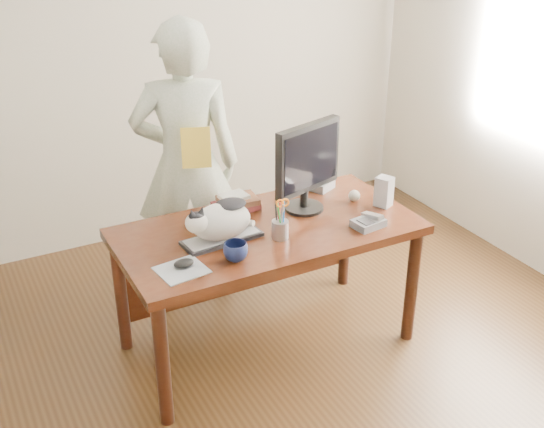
{
  "coord_description": "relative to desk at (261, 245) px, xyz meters",
  "views": [
    {
      "loc": [
        -1.48,
        -2.26,
        2.42
      ],
      "look_at": [
        0.0,
        0.55,
        0.85
      ],
      "focal_mm": 45.0,
      "sensor_mm": 36.0,
      "label": 1
    }
  ],
  "objects": [
    {
      "name": "mouse",
      "position": [
        -0.55,
        -0.26,
        0.17
      ],
      "size": [
        0.11,
        0.08,
        0.04
      ],
      "rotation": [
        0.0,
        0.0,
        0.13
      ],
      "color": "black",
      "rests_on": "mousepad"
    },
    {
      "name": "phone",
      "position": [
        0.48,
        -0.32,
        0.17
      ],
      "size": [
        0.18,
        0.15,
        0.07
      ],
      "rotation": [
        0.0,
        0.0,
        0.13
      ],
      "color": "slate",
      "rests_on": "desk"
    },
    {
      "name": "speaker",
      "position": [
        0.7,
        -0.15,
        0.23
      ],
      "size": [
        0.11,
        0.11,
        0.17
      ],
      "rotation": [
        0.0,
        0.0,
        0.43
      ],
      "color": "#9C9C9E",
      "rests_on": "desk"
    },
    {
      "name": "desk",
      "position": [
        0.0,
        0.0,
        0.0
      ],
      "size": [
        1.6,
        0.8,
        0.75
      ],
      "color": "black",
      "rests_on": "ground"
    },
    {
      "name": "coffee_mug",
      "position": [
        -0.3,
        -0.31,
        0.19
      ],
      "size": [
        0.17,
        0.17,
        0.09
      ],
      "primitive_type": "imported",
      "rotation": [
        0.0,
        0.0,
        0.87
      ],
      "color": "black",
      "rests_on": "desk"
    },
    {
      "name": "cat",
      "position": [
        -0.29,
        -0.1,
        0.27
      ],
      "size": [
        0.41,
        0.23,
        0.23
      ],
      "rotation": [
        0.0,
        0.0,
        0.09
      ],
      "color": "silver",
      "rests_on": "keyboard"
    },
    {
      "name": "room",
      "position": [
        0.0,
        -0.68,
        0.75
      ],
      "size": [
        4.5,
        4.5,
        4.5
      ],
      "color": "black",
      "rests_on": "ground"
    },
    {
      "name": "book_stack",
      "position": [
        -0.05,
        0.2,
        0.19
      ],
      "size": [
        0.24,
        0.19,
        0.09
      ],
      "rotation": [
        0.0,
        0.0,
        -0.01
      ],
      "color": "#441213",
      "rests_on": "desk"
    },
    {
      "name": "calculator",
      "position": [
        0.5,
        0.24,
        0.17
      ],
      "size": [
        0.2,
        0.23,
        0.06
      ],
      "rotation": [
        0.0,
        0.0,
        0.45
      ],
      "color": "slate",
      "rests_on": "desk"
    },
    {
      "name": "keyboard",
      "position": [
        -0.28,
        -0.1,
        0.16
      ],
      "size": [
        0.43,
        0.19,
        0.02
      ],
      "rotation": [
        0.0,
        0.0,
        0.09
      ],
      "color": "black",
      "rests_on": "desk"
    },
    {
      "name": "held_book",
      "position": [
        -0.17,
        0.46,
        0.45
      ],
      "size": [
        0.19,
        0.15,
        0.23
      ],
      "rotation": [
        0.0,
        0.0,
        -0.35
      ],
      "color": "gold",
      "rests_on": "person"
    },
    {
      "name": "monitor",
      "position": [
        0.29,
        0.01,
        0.43
      ],
      "size": [
        0.44,
        0.27,
        0.5
      ],
      "rotation": [
        0.0,
        0.0,
        0.29
      ],
      "color": "black",
      "rests_on": "desk"
    },
    {
      "name": "person",
      "position": [
        -0.17,
        0.63,
        0.28
      ],
      "size": [
        0.75,
        0.62,
        1.76
      ],
      "primitive_type": "imported",
      "rotation": [
        0.0,
        0.0,
        2.79
      ],
      "color": "white",
      "rests_on": "ground"
    },
    {
      "name": "baseball",
      "position": [
        0.59,
        -0.02,
        0.18
      ],
      "size": [
        0.07,
        0.07,
        0.07
      ],
      "rotation": [
        0.0,
        0.0,
        0.09
      ],
      "color": "beige",
      "rests_on": "desk"
    },
    {
      "name": "mousepad",
      "position": [
        -0.57,
        -0.28,
        0.15
      ],
      "size": [
        0.24,
        0.23,
        0.01
      ],
      "rotation": [
        0.0,
        0.0,
        0.13
      ],
      "color": "#ABB2B8",
      "rests_on": "desk"
    },
    {
      "name": "pen_cup",
      "position": [
        0.0,
        -0.21,
        0.21
      ],
      "size": [
        0.1,
        0.1,
        0.22
      ],
      "rotation": [
        0.0,
        0.0,
        -0.13
      ],
      "color": "#9B9AA0",
      "rests_on": "desk"
    }
  ]
}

